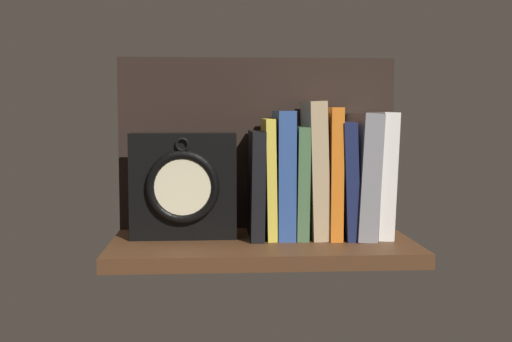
% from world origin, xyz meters
% --- Properties ---
extents(ground_plane, '(0.53, 0.27, 0.03)m').
position_xyz_m(ground_plane, '(0.00, 0.00, -0.01)').
color(ground_plane, '#4C2D19').
extents(back_panel, '(0.53, 0.01, 0.33)m').
position_xyz_m(back_panel, '(0.00, 0.13, 0.17)').
color(back_panel, black).
rests_on(back_panel, ground_plane).
extents(book_black_skeptic, '(0.03, 0.15, 0.19)m').
position_xyz_m(book_black_skeptic, '(-0.01, 0.04, 0.10)').
color(book_black_skeptic, black).
rests_on(book_black_skeptic, ground_plane).
extents(book_yellow_seinlanguage, '(0.02, 0.13, 0.21)m').
position_xyz_m(book_yellow_seinlanguage, '(0.02, 0.04, 0.11)').
color(book_yellow_seinlanguage, gold).
rests_on(book_yellow_seinlanguage, ground_plane).
extents(book_blue_modern, '(0.03, 0.14, 0.23)m').
position_xyz_m(book_blue_modern, '(0.04, 0.04, 0.11)').
color(book_blue_modern, '#2D4C8E').
rests_on(book_blue_modern, ground_plane).
extents(book_green_romantic, '(0.02, 0.13, 0.20)m').
position_xyz_m(book_green_romantic, '(0.07, 0.04, 0.10)').
color(book_green_romantic, '#476B44').
rests_on(book_green_romantic, ground_plane).
extents(book_tan_shortstories, '(0.04, 0.14, 0.25)m').
position_xyz_m(book_tan_shortstories, '(0.10, 0.04, 0.12)').
color(book_tan_shortstories, tan).
rests_on(book_tan_shortstories, ground_plane).
extents(book_orange_pandolfini, '(0.02, 0.15, 0.23)m').
position_xyz_m(book_orange_pandolfini, '(0.13, 0.04, 0.12)').
color(book_orange_pandolfini, orange).
rests_on(book_orange_pandolfini, ground_plane).
extents(book_navy_bierce, '(0.03, 0.15, 0.21)m').
position_xyz_m(book_navy_bierce, '(0.15, 0.04, 0.10)').
color(book_navy_bierce, '#192147').
rests_on(book_navy_bierce, ground_plane).
extents(book_gray_chess, '(0.04, 0.16, 0.23)m').
position_xyz_m(book_gray_chess, '(0.19, 0.04, 0.11)').
color(book_gray_chess, gray).
rests_on(book_gray_chess, ground_plane).
extents(book_white_catcher, '(0.04, 0.14, 0.23)m').
position_xyz_m(book_white_catcher, '(0.22, 0.04, 0.11)').
color(book_white_catcher, silver).
rests_on(book_white_catcher, ground_plane).
extents(framed_clock, '(0.19, 0.08, 0.19)m').
position_xyz_m(framed_clock, '(-0.14, 0.03, 0.09)').
color(framed_clock, black).
rests_on(framed_clock, ground_plane).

